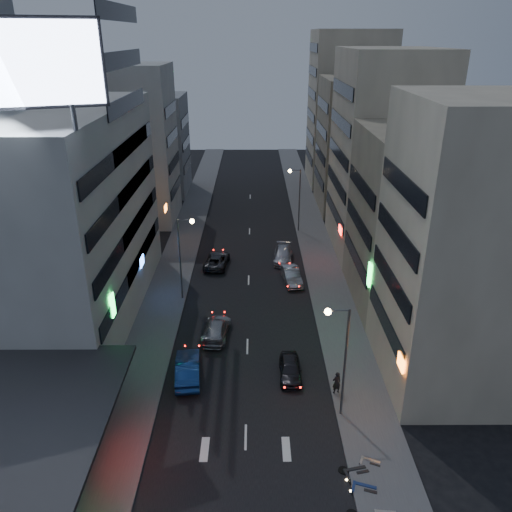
{
  "coord_description": "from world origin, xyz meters",
  "views": [
    {
      "loc": [
        0.53,
        -20.06,
        23.19
      ],
      "look_at": [
        0.74,
        20.48,
        5.18
      ],
      "focal_mm": 35.0,
      "sensor_mm": 36.0,
      "label": 1
    }
  ],
  "objects_px": {
    "road_car_blue": "(188,368)",
    "scooter_silver_b": "(382,455)",
    "scooter_black_a": "(379,504)",
    "scooter_blue": "(378,479)",
    "parked_car_right_far": "(283,255)",
    "person": "(337,383)",
    "scooter_black_b": "(366,457)",
    "road_car_silver": "(216,329)",
    "parked_car_right_mid": "(291,276)",
    "parked_car_right_near": "(290,369)",
    "parked_car_left": "(217,260)",
    "scooter_silver_a": "(398,504)"
  },
  "relations": [
    {
      "from": "road_car_blue",
      "to": "scooter_silver_b",
      "type": "bearing_deg",
      "value": 140.53
    },
    {
      "from": "scooter_black_a",
      "to": "scooter_blue",
      "type": "bearing_deg",
      "value": -12.45
    },
    {
      "from": "parked_car_right_far",
      "to": "person",
      "type": "distance_m",
      "value": 22.86
    },
    {
      "from": "scooter_blue",
      "to": "scooter_black_b",
      "type": "height_order",
      "value": "scooter_black_b"
    },
    {
      "from": "road_car_blue",
      "to": "road_car_silver",
      "type": "height_order",
      "value": "road_car_blue"
    },
    {
      "from": "road_car_silver",
      "to": "scooter_black_a",
      "type": "height_order",
      "value": "road_car_silver"
    },
    {
      "from": "parked_car_right_mid",
      "to": "parked_car_right_far",
      "type": "xyz_separation_m",
      "value": [
        -0.55,
        5.31,
        -0.02
      ]
    },
    {
      "from": "parked_car_right_near",
      "to": "road_car_blue",
      "type": "height_order",
      "value": "road_car_blue"
    },
    {
      "from": "scooter_black_b",
      "to": "parked_car_right_near",
      "type": "bearing_deg",
      "value": 11.38
    },
    {
      "from": "parked_car_left",
      "to": "scooter_black_a",
      "type": "distance_m",
      "value": 32.82
    },
    {
      "from": "parked_car_right_mid",
      "to": "parked_car_left",
      "type": "bearing_deg",
      "value": 145.5
    },
    {
      "from": "parked_car_right_far",
      "to": "scooter_silver_b",
      "type": "xyz_separation_m",
      "value": [
        4.21,
        -28.95,
        -0.08
      ]
    },
    {
      "from": "parked_car_right_far",
      "to": "scooter_black_a",
      "type": "xyz_separation_m",
      "value": [
        3.23,
        -32.4,
        0.03
      ]
    },
    {
      "from": "person",
      "to": "scooter_blue",
      "type": "bearing_deg",
      "value": 79.01
    },
    {
      "from": "person",
      "to": "scooter_blue",
      "type": "distance_m",
      "value": 8.1
    },
    {
      "from": "parked_car_right_mid",
      "to": "scooter_black_b",
      "type": "bearing_deg",
      "value": -91.28
    },
    {
      "from": "scooter_silver_b",
      "to": "scooter_black_a",
      "type": "bearing_deg",
      "value": -172.45
    },
    {
      "from": "road_car_blue",
      "to": "scooter_silver_a",
      "type": "bearing_deg",
      "value": 131.1
    },
    {
      "from": "parked_car_right_far",
      "to": "road_car_silver",
      "type": "height_order",
      "value": "road_car_silver"
    },
    {
      "from": "person",
      "to": "scooter_silver_b",
      "type": "bearing_deg",
      "value": 86.66
    },
    {
      "from": "parked_car_right_far",
      "to": "scooter_blue",
      "type": "bearing_deg",
      "value": -78.31
    },
    {
      "from": "parked_car_left",
      "to": "scooter_silver_a",
      "type": "height_order",
      "value": "parked_car_left"
    },
    {
      "from": "person",
      "to": "parked_car_right_far",
      "type": "bearing_deg",
      "value": -102.67
    },
    {
      "from": "road_car_blue",
      "to": "road_car_silver",
      "type": "xyz_separation_m",
      "value": [
        1.73,
        5.54,
        -0.09
      ]
    },
    {
      "from": "scooter_silver_b",
      "to": "road_car_silver",
      "type": "bearing_deg",
      "value": 61.27
    },
    {
      "from": "scooter_silver_a",
      "to": "person",
      "type": "bearing_deg",
      "value": 15.7
    },
    {
      "from": "parked_car_left",
      "to": "scooter_black_b",
      "type": "relative_size",
      "value": 2.48
    },
    {
      "from": "parked_car_right_far",
      "to": "road_car_silver",
      "type": "distance_m",
      "value": 16.58
    },
    {
      "from": "scooter_silver_a",
      "to": "scooter_black_b",
      "type": "relative_size",
      "value": 0.84
    },
    {
      "from": "parked_car_right_far",
      "to": "road_car_blue",
      "type": "height_order",
      "value": "road_car_blue"
    },
    {
      "from": "road_car_blue",
      "to": "person",
      "type": "height_order",
      "value": "person"
    },
    {
      "from": "scooter_blue",
      "to": "scooter_black_b",
      "type": "xyz_separation_m",
      "value": [
        -0.38,
        1.54,
        0.01
      ]
    },
    {
      "from": "road_car_silver",
      "to": "scooter_silver_b",
      "type": "distance_m",
      "value": 17.32
    },
    {
      "from": "person",
      "to": "scooter_silver_a",
      "type": "xyz_separation_m",
      "value": [
        1.77,
        -9.56,
        -0.34
      ]
    },
    {
      "from": "person",
      "to": "scooter_black_a",
      "type": "xyz_separation_m",
      "value": [
        0.75,
        -9.67,
        -0.24
      ]
    },
    {
      "from": "parked_car_right_far",
      "to": "scooter_silver_b",
      "type": "distance_m",
      "value": 29.25
    },
    {
      "from": "parked_car_right_mid",
      "to": "scooter_black_a",
      "type": "bearing_deg",
      "value": -91.97
    },
    {
      "from": "road_car_blue",
      "to": "scooter_silver_a",
      "type": "relative_size",
      "value": 2.88
    },
    {
      "from": "parked_car_right_far",
      "to": "scooter_silver_a",
      "type": "height_order",
      "value": "parked_car_right_far"
    },
    {
      "from": "scooter_silver_b",
      "to": "scooter_silver_a",
      "type": "bearing_deg",
      "value": -155.97
    },
    {
      "from": "parked_car_left",
      "to": "scooter_silver_a",
      "type": "xyz_separation_m",
      "value": [
        11.57,
        -30.97,
        -0.06
      ]
    },
    {
      "from": "parked_car_right_far",
      "to": "scooter_silver_a",
      "type": "xyz_separation_m",
      "value": [
        4.24,
        -32.28,
        -0.07
      ]
    },
    {
      "from": "parked_car_left",
      "to": "person",
      "type": "xyz_separation_m",
      "value": [
        9.8,
        -21.41,
        0.29
      ]
    },
    {
      "from": "parked_car_right_near",
      "to": "parked_car_right_mid",
      "type": "bearing_deg",
      "value": 86.51
    },
    {
      "from": "parked_car_left",
      "to": "scooter_silver_b",
      "type": "xyz_separation_m",
      "value": [
        11.53,
        -27.63,
        -0.06
      ]
    },
    {
      "from": "scooter_blue",
      "to": "scooter_black_b",
      "type": "relative_size",
      "value": 0.98
    },
    {
      "from": "scooter_black_a",
      "to": "scooter_silver_b",
      "type": "height_order",
      "value": "scooter_black_a"
    },
    {
      "from": "parked_car_right_far",
      "to": "road_car_silver",
      "type": "xyz_separation_m",
      "value": [
        -6.43,
        -15.28,
        0.0
      ]
    },
    {
      "from": "scooter_black_a",
      "to": "scooter_silver_b",
      "type": "distance_m",
      "value": 3.59
    },
    {
      "from": "scooter_silver_a",
      "to": "parked_car_right_far",
      "type": "bearing_deg",
      "value": 12.71
    }
  ]
}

